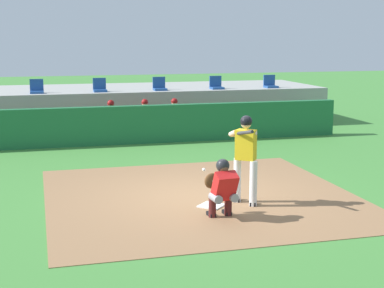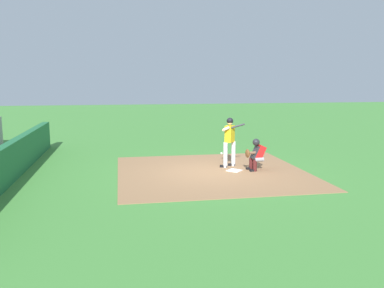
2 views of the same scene
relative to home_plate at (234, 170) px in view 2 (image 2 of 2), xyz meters
name	(u,v)px [view 2 (image 2 of 2)]	position (x,y,z in m)	size (l,w,h in m)	color
ground_plane	(212,172)	(0.00, 0.80, -0.02)	(80.00, 80.00, 0.00)	#428438
dirt_infield	(212,172)	(0.00, 0.80, -0.02)	(6.40, 6.40, 0.01)	#936B47
home_plate	(234,170)	(0.00, 0.00, 0.00)	(0.44, 0.44, 0.02)	white
batter_at_plate	(230,139)	(0.69, 0.00, 1.01)	(0.51, 0.91, 1.80)	silver
catcher_crouched	(256,153)	(-0.03, -0.75, 0.58)	(0.52, 1.61, 1.13)	gray
dugout_wall	(11,162)	(0.00, 7.30, 0.58)	(13.00, 0.30, 1.20)	#1E6638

